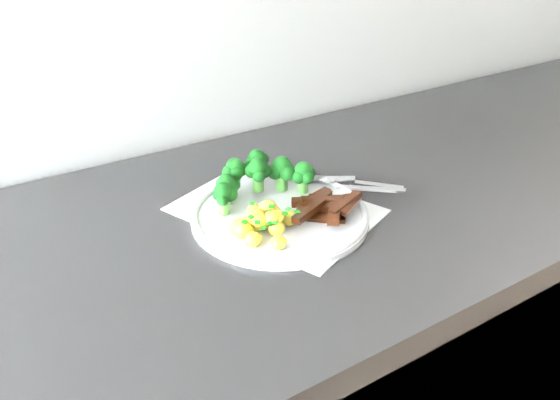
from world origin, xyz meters
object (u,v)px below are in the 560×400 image
object	(u,v)px
recipe_paper	(276,210)
fork	(356,186)
broccoli	(259,174)
potatoes	(261,222)
beef_strips	(324,205)
knife	(361,184)
plate	(280,214)

from	to	relation	value
recipe_paper	fork	bearing A→B (deg)	-11.60
broccoli	potatoes	bearing A→B (deg)	-118.54
beef_strips	knife	xyz separation A→B (m)	(0.10, 0.04, -0.01)
plate	beef_strips	size ratio (longest dim) A/B	2.11
broccoli	beef_strips	world-z (taller)	broccoli
plate	beef_strips	world-z (taller)	beef_strips
fork	plate	bearing A→B (deg)	177.94
potatoes	knife	bearing A→B (deg)	9.85
beef_strips	fork	bearing A→B (deg)	17.94
recipe_paper	fork	size ratio (longest dim) A/B	2.53
plate	fork	world-z (taller)	fork
beef_strips	knife	size ratio (longest dim) A/B	0.83
plate	beef_strips	distance (m)	0.06
recipe_paper	knife	bearing A→B (deg)	-5.34
knife	broccoli	bearing A→B (deg)	160.39
beef_strips	fork	xyz separation A→B (m)	(0.08, 0.03, -0.00)
fork	knife	size ratio (longest dim) A/B	0.90
fork	broccoli	bearing A→B (deg)	153.13
potatoes	knife	world-z (taller)	potatoes
recipe_paper	knife	world-z (taller)	knife
recipe_paper	plate	xyz separation A→B (m)	(-0.01, -0.02, 0.01)
plate	potatoes	xyz separation A→B (m)	(-0.05, -0.03, 0.02)
recipe_paper	knife	size ratio (longest dim) A/B	2.28
knife	plate	bearing A→B (deg)	-177.22
recipe_paper	beef_strips	bearing A→B (deg)	-47.58
potatoes	recipe_paper	bearing A→B (deg)	42.87
broccoli	potatoes	size ratio (longest dim) A/B	1.56
plate	broccoli	size ratio (longest dim) A/B	1.53
knife	recipe_paper	bearing A→B (deg)	174.66
broccoli	knife	distance (m)	0.17
fork	knife	world-z (taller)	fork
recipe_paper	knife	xyz separation A→B (m)	(0.15, -0.01, 0.01)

